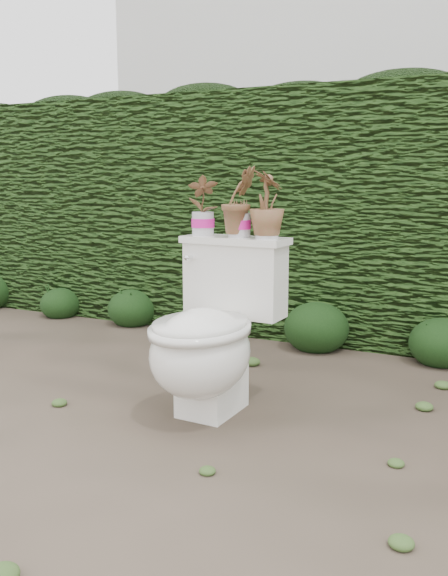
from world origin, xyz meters
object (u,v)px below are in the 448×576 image
at_px(toilet, 210,336).
at_px(potted_plant_right, 267,206).
at_px(potted_plant_center, 239,203).
at_px(potted_plant_left, 203,207).

relative_size(toilet, potted_plant_right, 2.68).
bearing_deg(potted_plant_center, potted_plant_right, -58.61).
bearing_deg(potted_plant_right, potted_plant_left, 43.41).
distance_m(potted_plant_left, potted_plant_center, 0.19).
height_order(toilet, potted_plant_center, potted_plant_center).
relative_size(potted_plant_left, potted_plant_center, 0.87).
relative_size(potted_plant_left, potted_plant_right, 0.92).
xyz_separation_m(toilet, potted_plant_left, (-0.16, 0.25, 0.55)).
bearing_deg(potted_plant_right, potted_plant_center, 43.41).
bearing_deg(toilet, potted_plant_left, 125.68).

